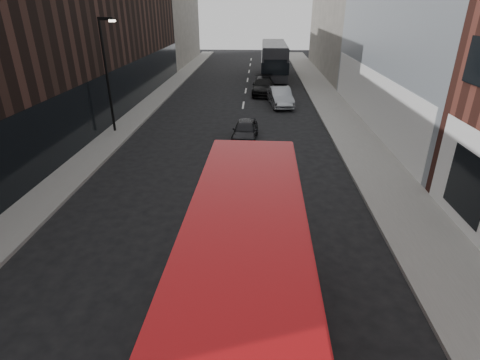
# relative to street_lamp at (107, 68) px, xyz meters

# --- Properties ---
(sidewalk_right) EXTENTS (3.00, 80.00, 0.15)m
(sidewalk_right) POSITION_rel_street_lamp_xyz_m (15.72, 7.00, -4.11)
(sidewalk_right) COLOR slate
(sidewalk_right) RESTS_ON ground
(sidewalk_left) EXTENTS (2.00, 80.00, 0.15)m
(sidewalk_left) POSITION_rel_street_lamp_xyz_m (0.22, 7.00, -4.11)
(sidewalk_left) COLOR slate
(sidewalk_left) RESTS_ON ground
(building_left_mid) EXTENTS (5.00, 24.00, 14.00)m
(building_left_mid) POSITION_rel_street_lamp_xyz_m (-3.28, 12.00, 2.82)
(building_left_mid) COLOR black
(building_left_mid) RESTS_ON ground
(building_left_far) EXTENTS (5.00, 20.00, 13.00)m
(building_left_far) POSITION_rel_street_lamp_xyz_m (-3.28, 34.00, 2.32)
(building_left_far) COLOR #646058
(building_left_far) RESTS_ON ground
(street_lamp) EXTENTS (1.06, 0.22, 7.00)m
(street_lamp) POSITION_rel_street_lamp_xyz_m (0.00, 0.00, 0.00)
(street_lamp) COLOR black
(street_lamp) RESTS_ON sidewalk_left
(red_bus) EXTENTS (2.62, 10.44, 4.20)m
(red_bus) POSITION_rel_street_lamp_xyz_m (9.30, -18.29, -1.85)
(red_bus) COLOR #99090D
(red_bus) RESTS_ON ground
(grey_bus) EXTENTS (2.91, 12.10, 3.89)m
(grey_bus) POSITION_rel_street_lamp_xyz_m (11.18, 21.46, -2.10)
(grey_bus) COLOR black
(grey_bus) RESTS_ON ground
(car_a) EXTENTS (1.73, 3.81, 1.27)m
(car_a) POSITION_rel_street_lamp_xyz_m (8.72, -1.05, -3.55)
(car_a) COLOR black
(car_a) RESTS_ON ground
(car_b) EXTENTS (2.20, 4.83, 1.54)m
(car_b) POSITION_rel_street_lamp_xyz_m (11.34, 8.00, -3.41)
(car_b) COLOR gray
(car_b) RESTS_ON ground
(car_c) EXTENTS (2.23, 5.24, 1.51)m
(car_c) POSITION_rel_street_lamp_xyz_m (9.96, 12.55, -3.43)
(car_c) COLOR black
(car_c) RESTS_ON ground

